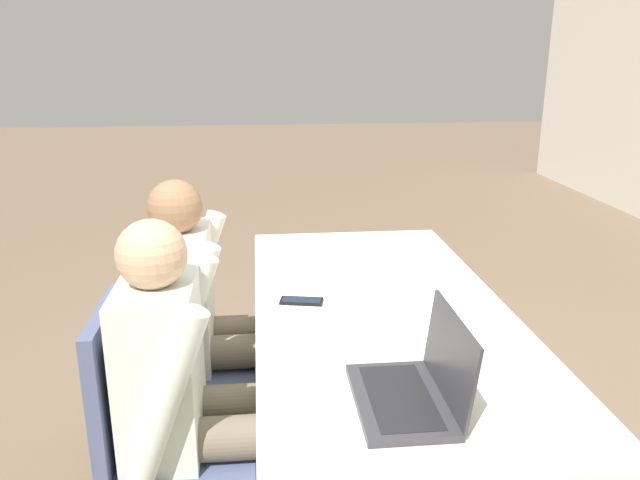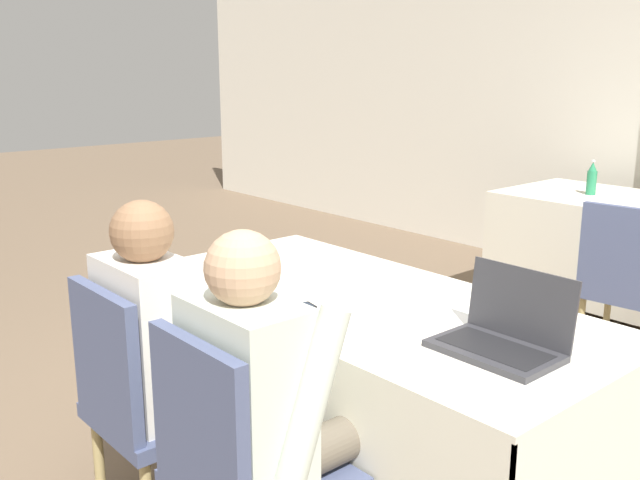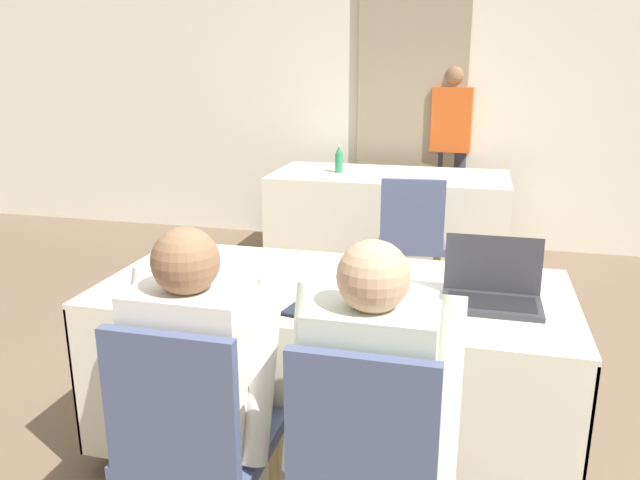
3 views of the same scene
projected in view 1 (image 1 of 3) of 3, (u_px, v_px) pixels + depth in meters
The scene contains 9 objects.
conference_table_near at pixel (380, 353), 2.20m from camera, with size 1.85×0.87×0.75m.
laptop at pixel (414, 387), 1.56m from camera, with size 0.36×0.25×0.23m.
cell_phone at pixel (302, 301), 2.19m from camera, with size 0.09×0.16×0.01m.
paper_beside_laptop at pixel (471, 356), 1.81m from camera, with size 0.21×0.30×0.00m.
paper_centre_table at pixel (322, 342), 1.90m from camera, with size 0.27×0.33×0.00m.
chair_near_left at pixel (178, 348), 2.42m from camera, with size 0.44×0.44×0.90m.
chair_near_right at pixel (157, 430), 1.90m from camera, with size 0.44×0.44×0.90m.
person_checkered_shirt at pixel (203, 309), 2.38m from camera, with size 0.50×0.52×1.16m.
person_white_shirt at pixel (188, 382), 1.86m from camera, with size 0.50×0.52×1.16m.
Camera 1 is at (1.96, -0.41, 1.61)m, focal length 35.00 mm.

